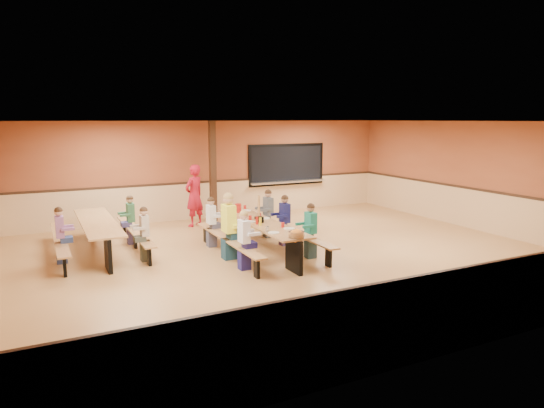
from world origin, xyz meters
name	(u,v)px	position (x,y,z in m)	size (l,w,h in m)	color
ground	(288,256)	(0.00, 0.00, 0.00)	(12.00, 12.00, 0.00)	#986739
room_envelope	(288,226)	(0.00, 0.00, 0.69)	(12.04, 10.04, 3.02)	brown
kitchen_pass_through	(287,166)	(2.60, 4.96, 1.49)	(2.78, 0.28, 1.38)	black
structural_post	(213,172)	(-0.20, 4.40, 1.50)	(0.18, 0.18, 3.00)	#311C10
cafeteria_table_main	(261,231)	(-0.42, 0.49, 0.53)	(1.91, 3.70, 0.74)	#A47241
cafeteria_table_second	(98,230)	(-3.77, 2.25, 0.53)	(1.91, 3.70, 0.74)	#A47241
seated_child_white_left	(244,241)	(-1.25, -0.44, 0.61)	(0.37, 0.30, 1.22)	white
seated_adult_yellow	(229,227)	(-1.25, 0.41, 0.72)	(0.49, 0.40, 1.45)	#F9FB3D
seated_child_grey_left	(211,222)	(-1.25, 1.59, 0.60)	(0.36, 0.30, 1.19)	white
seated_child_teal_right	(311,231)	(0.40, -0.31, 0.61)	(0.37, 0.30, 1.21)	#1F8770
seated_child_navy_right	(285,221)	(0.40, 0.92, 0.61)	(0.38, 0.31, 1.22)	#16174F
seated_child_char_right	(268,214)	(0.40, 1.84, 0.62)	(0.38, 0.31, 1.23)	#52575D
seated_child_purple_sec	(60,236)	(-4.59, 1.70, 0.60)	(0.37, 0.30, 1.20)	#975F99
seated_child_green_sec	(131,220)	(-2.94, 2.71, 0.60)	(0.36, 0.30, 1.19)	#336945
seated_child_tan_sec	(145,234)	(-2.94, 1.07, 0.59)	(0.36, 0.29, 1.18)	tan
standing_woman	(194,195)	(-0.92, 3.98, 0.89)	(0.65, 0.43, 1.78)	#AD1325
punch_pitcher	(238,208)	(-0.46, 1.78, 0.85)	(0.16, 0.16, 0.22)	red
chip_bowl	(296,234)	(-0.43, -1.16, 0.81)	(0.32, 0.32, 0.15)	#FF9F28
napkin_dispenser	(261,220)	(-0.46, 0.45, 0.80)	(0.10, 0.14, 0.13)	black
condiment_mustard	(260,221)	(-0.60, 0.18, 0.82)	(0.06, 0.06, 0.17)	yellow
condiment_ketchup	(257,221)	(-0.62, 0.31, 0.82)	(0.06, 0.06, 0.17)	#B2140F
table_paddle	(259,214)	(-0.35, 0.78, 0.88)	(0.16, 0.16, 0.56)	black
place_settings	(261,220)	(-0.42, 0.49, 0.80)	(0.65, 3.30, 0.11)	beige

